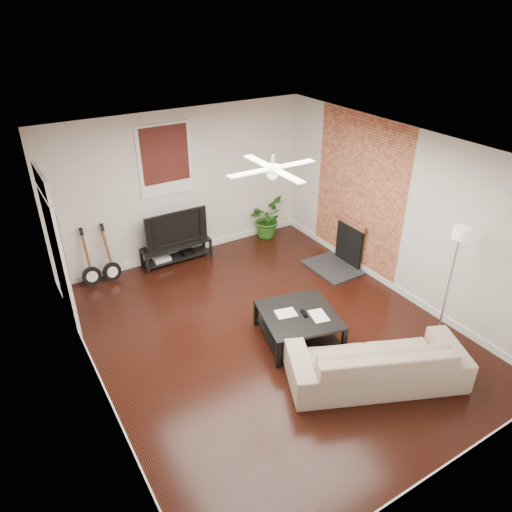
{
  "coord_description": "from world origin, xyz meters",
  "views": [
    {
      "loc": [
        -3.17,
        -4.79,
        4.53
      ],
      "look_at": [
        0.0,
        0.4,
        1.15
      ],
      "focal_mm": 33.35,
      "sensor_mm": 36.0,
      "label": 1
    }
  ],
  "objects": [
    {
      "name": "tv_stand",
      "position": [
        -0.32,
        2.78,
        0.19
      ],
      "size": [
        1.33,
        0.35,
        0.37
      ],
      "primitive_type": "cube",
      "color": "black",
      "rests_on": "floor"
    },
    {
      "name": "guitar_right",
      "position": [
        -1.58,
        2.72,
        0.54
      ],
      "size": [
        0.37,
        0.29,
        1.07
      ],
      "primitive_type": null,
      "rotation": [
        0.0,
        0.0,
        0.17
      ],
      "color": "black",
      "rests_on": "floor"
    },
    {
      "name": "coffee_table",
      "position": [
        0.3,
        -0.32,
        0.22
      ],
      "size": [
        1.28,
        1.28,
        0.45
      ],
      "primitive_type": "cube",
      "rotation": [
        0.0,
        0.0,
        -0.24
      ],
      "color": "black",
      "rests_on": "floor"
    },
    {
      "name": "tv",
      "position": [
        -0.32,
        2.8,
        0.72
      ],
      "size": [
        1.19,
        0.16,
        0.69
      ],
      "primitive_type": "imported",
      "color": "black",
      "rests_on": "tv_stand"
    },
    {
      "name": "sofa",
      "position": [
        0.65,
        -1.55,
        0.34
      ],
      "size": [
        2.47,
        1.75,
        0.67
      ],
      "primitive_type": "imported",
      "rotation": [
        0.0,
        0.0,
        2.73
      ],
      "color": "#BCA48D",
      "rests_on": "floor"
    },
    {
      "name": "room",
      "position": [
        0.0,
        0.0,
        1.4
      ],
      "size": [
        5.01,
        6.01,
        2.81
      ],
      "color": "black",
      "rests_on": "ground"
    },
    {
      "name": "potted_plant",
      "position": [
        1.72,
        2.82,
        0.41
      ],
      "size": [
        0.95,
        0.97,
        0.81
      ],
      "primitive_type": "imported",
      "rotation": [
        0.0,
        0.0,
        0.9
      ],
      "color": "#28601B",
      "rests_on": "floor"
    },
    {
      "name": "door_left",
      "position": [
        -2.46,
        1.9,
        1.25
      ],
      "size": [
        0.08,
        1.0,
        2.5
      ],
      "primitive_type": "cube",
      "color": "white",
      "rests_on": "wall_left"
    },
    {
      "name": "brick_accent",
      "position": [
        2.49,
        1.0,
        1.4
      ],
      "size": [
        0.02,
        2.2,
        2.8
      ],
      "primitive_type": "cube",
      "color": "#AC4D37",
      "rests_on": "floor"
    },
    {
      "name": "fireplace",
      "position": [
        2.2,
        1.0,
        0.46
      ],
      "size": [
        0.8,
        1.1,
        0.92
      ],
      "primitive_type": "cube",
      "color": "black",
      "rests_on": "floor"
    },
    {
      "name": "floor_lamp",
      "position": [
        2.0,
        -1.45,
        0.94
      ],
      "size": [
        0.41,
        0.41,
        1.88
      ],
      "primitive_type": null,
      "rotation": [
        0.0,
        0.0,
        -0.41
      ],
      "color": "silver",
      "rests_on": "floor"
    },
    {
      "name": "ceiling_fan",
      "position": [
        0.0,
        0.0,
        2.6
      ],
      "size": [
        1.24,
        1.24,
        0.32
      ],
      "primitive_type": null,
      "color": "white",
      "rests_on": "ceiling"
    },
    {
      "name": "window_back",
      "position": [
        -0.3,
        2.97,
        1.95
      ],
      "size": [
        1.0,
        0.06,
        1.3
      ],
      "primitive_type": "cube",
      "color": "#37150F",
      "rests_on": "wall_back"
    },
    {
      "name": "guitar_left",
      "position": [
        -1.93,
        2.75,
        0.54
      ],
      "size": [
        0.35,
        0.26,
        1.07
      ],
      "primitive_type": null,
      "rotation": [
        0.0,
        0.0,
        0.07
      ],
      "color": "black",
      "rests_on": "floor"
    }
  ]
}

